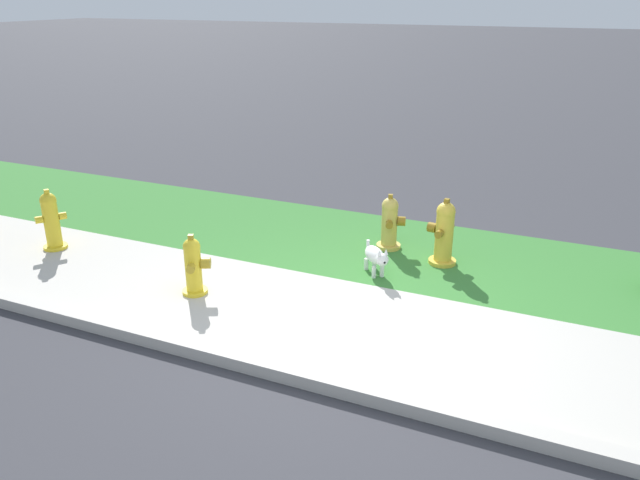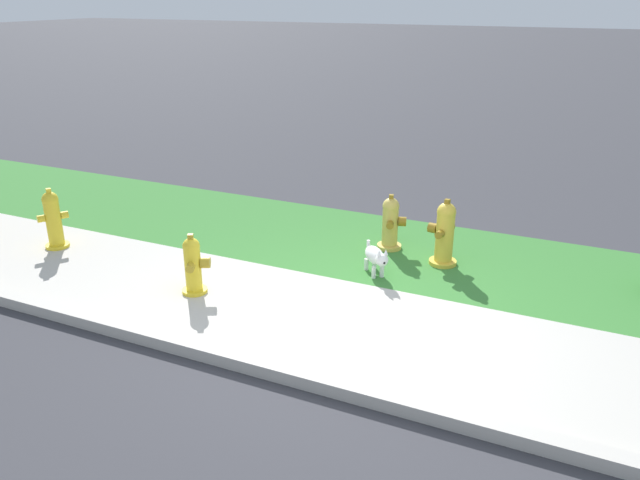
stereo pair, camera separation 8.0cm
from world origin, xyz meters
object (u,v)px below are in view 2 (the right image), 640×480
Objects in this scene: fire_hydrant_across_street at (445,233)px; small_white_dog at (376,257)px; fire_hydrant_far_end at (193,265)px; fire_hydrant_mid_block at (391,223)px; fire_hydrant_by_grass_verge at (53,219)px.

fire_hydrant_across_street reaches higher than small_white_dog.
fire_hydrant_far_end is 0.96× the size of fire_hydrant_mid_block.
fire_hydrant_far_end is at bearing -52.48° from fire_hydrant_mid_block.
small_white_dog is at bearing 102.20° from fire_hydrant_far_end.
small_white_dog is (0.11, -0.85, -0.12)m from fire_hydrant_mid_block.
fire_hydrant_across_street is (2.26, 1.90, 0.07)m from fire_hydrant_far_end.
fire_hydrant_across_street is 0.91m from small_white_dog.
fire_hydrant_mid_block is (1.51, 2.11, 0.02)m from fire_hydrant_far_end.
fire_hydrant_far_end is 0.84× the size of fire_hydrant_across_street.
fire_hydrant_by_grass_verge reaches higher than fire_hydrant_far_end.
fire_hydrant_by_grass_verge is 4.28m from fire_hydrant_mid_block.
small_white_dog is (1.63, 1.27, -0.10)m from fire_hydrant_far_end.
fire_hydrant_across_street is at bearing 94.05° from small_white_dog.
fire_hydrant_by_grass_verge is 4.12m from small_white_dog.
fire_hydrant_mid_block is at bearing 118.68° from fire_hydrant_far_end.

